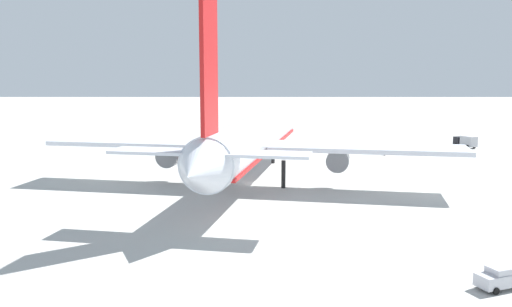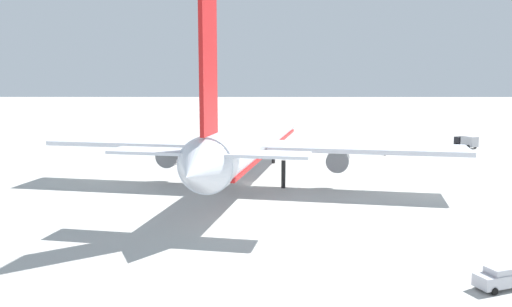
{
  "view_description": "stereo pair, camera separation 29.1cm",
  "coord_description": "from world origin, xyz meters",
  "px_view_note": "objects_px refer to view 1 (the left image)",
  "views": [
    {
      "loc": [
        -90.26,
        -0.6,
        18.8
      ],
      "look_at": [
        -1.84,
        -0.34,
        5.32
      ],
      "focal_mm": 38.32,
      "sensor_mm": 36.0,
      "label": 1
    },
    {
      "loc": [
        -90.26,
        -0.89,
        18.8
      ],
      "look_at": [
        -1.84,
        -0.34,
        5.32
      ],
      "focal_mm": 38.32,
      "sensor_mm": 36.0,
      "label": 2
    }
  ],
  "objects_px": {
    "service_van": "(503,277)",
    "traffic_cone_1": "(128,147)",
    "airliner": "(252,138)",
    "service_truck_1": "(466,141)",
    "ground_worker_2": "(385,152)"
  },
  "relations": [
    {
      "from": "airliner",
      "to": "service_truck_1",
      "type": "height_order",
      "value": "airliner"
    },
    {
      "from": "airliner",
      "to": "ground_worker_2",
      "type": "height_order",
      "value": "airliner"
    },
    {
      "from": "airliner",
      "to": "ground_worker_2",
      "type": "xyz_separation_m",
      "value": [
        31.38,
        -29.18,
        -6.89
      ]
    },
    {
      "from": "airliner",
      "to": "traffic_cone_1",
      "type": "distance_m",
      "value": 52.96
    },
    {
      "from": "airliner",
      "to": "ground_worker_2",
      "type": "relative_size",
      "value": 41.45
    },
    {
      "from": "service_van",
      "to": "traffic_cone_1",
      "type": "height_order",
      "value": "service_van"
    },
    {
      "from": "service_van",
      "to": "ground_worker_2",
      "type": "bearing_deg",
      "value": -5.3
    },
    {
      "from": "airliner",
      "to": "service_van",
      "type": "height_order",
      "value": "airliner"
    },
    {
      "from": "airliner",
      "to": "traffic_cone_1",
      "type": "bearing_deg",
      "value": 35.88
    },
    {
      "from": "service_truck_1",
      "to": "ground_worker_2",
      "type": "distance_m",
      "value": 26.36
    },
    {
      "from": "service_van",
      "to": "traffic_cone_1",
      "type": "distance_m",
      "value": 101.07
    },
    {
      "from": "airliner",
      "to": "service_truck_1",
      "type": "xyz_separation_m",
      "value": [
        44.3,
        -52.15,
        -6.18
      ]
    },
    {
      "from": "service_truck_1",
      "to": "service_van",
      "type": "distance_m",
      "value": 92.86
    },
    {
      "from": "service_van",
      "to": "traffic_cone_1",
      "type": "bearing_deg",
      "value": 31.6
    },
    {
      "from": "ground_worker_2",
      "to": "traffic_cone_1",
      "type": "bearing_deg",
      "value": 79.51
    }
  ]
}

